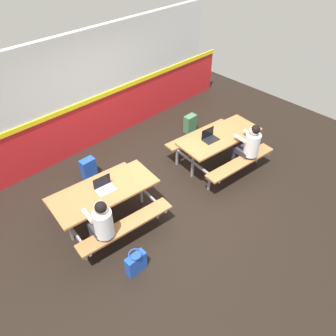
{
  "coord_description": "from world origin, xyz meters",
  "views": [
    {
      "loc": [
        -3.4,
        -3.48,
        4.65
      ],
      "look_at": [
        0.0,
        0.03,
        0.55
      ],
      "focal_mm": 35.56,
      "sensor_mm": 36.0,
      "label": 1
    }
  ],
  "objects_px": {
    "student_nearer": "(101,222)",
    "laptop_dark": "(210,137)",
    "backpack_dark": "(190,124)",
    "picnic_table_left": "(106,198)",
    "satchel_spare": "(88,168)",
    "student_further": "(249,145)",
    "picnic_table_right": "(219,142)",
    "laptop_silver": "(104,187)",
    "tote_bag_bright": "(136,263)"
  },
  "relations": [
    {
      "from": "student_nearer",
      "to": "student_further",
      "type": "xyz_separation_m",
      "value": [
        3.33,
        -0.38,
        0.0
      ]
    },
    {
      "from": "student_nearer",
      "to": "picnic_table_right",
      "type": "bearing_deg",
      "value": 3.61
    },
    {
      "from": "laptop_silver",
      "to": "student_nearer",
      "type": "bearing_deg",
      "value": -130.26
    },
    {
      "from": "student_further",
      "to": "picnic_table_right",
      "type": "bearing_deg",
      "value": 109.28
    },
    {
      "from": "picnic_table_left",
      "to": "student_nearer",
      "type": "height_order",
      "value": "student_nearer"
    },
    {
      "from": "picnic_table_left",
      "to": "satchel_spare",
      "type": "bearing_deg",
      "value": 71.27
    },
    {
      "from": "picnic_table_right",
      "to": "laptop_dark",
      "type": "relative_size",
      "value": 5.49
    },
    {
      "from": "satchel_spare",
      "to": "student_further",
      "type": "bearing_deg",
      "value": -41.37
    },
    {
      "from": "picnic_table_left",
      "to": "backpack_dark",
      "type": "height_order",
      "value": "picnic_table_left"
    },
    {
      "from": "student_nearer",
      "to": "laptop_dark",
      "type": "distance_m",
      "value": 2.88
    },
    {
      "from": "student_nearer",
      "to": "student_further",
      "type": "relative_size",
      "value": 1.0
    },
    {
      "from": "tote_bag_bright",
      "to": "backpack_dark",
      "type": "bearing_deg",
      "value": 31.28
    },
    {
      "from": "student_nearer",
      "to": "backpack_dark",
      "type": "xyz_separation_m",
      "value": [
        3.64,
        1.49,
        -0.49
      ]
    },
    {
      "from": "picnic_table_right",
      "to": "satchel_spare",
      "type": "height_order",
      "value": "picnic_table_right"
    },
    {
      "from": "picnic_table_right",
      "to": "student_further",
      "type": "relative_size",
      "value": 1.56
    },
    {
      "from": "picnic_table_left",
      "to": "laptop_dark",
      "type": "relative_size",
      "value": 5.49
    },
    {
      "from": "satchel_spare",
      "to": "picnic_table_right",
      "type": "bearing_deg",
      "value": -35.1
    },
    {
      "from": "laptop_silver",
      "to": "satchel_spare",
      "type": "distance_m",
      "value": 1.42
    },
    {
      "from": "satchel_spare",
      "to": "laptop_silver",
      "type": "bearing_deg",
      "value": -107.95
    },
    {
      "from": "picnic_table_right",
      "to": "laptop_silver",
      "type": "distance_m",
      "value": 2.7
    },
    {
      "from": "tote_bag_bright",
      "to": "picnic_table_right",
      "type": "bearing_deg",
      "value": 15.61
    },
    {
      "from": "student_nearer",
      "to": "satchel_spare",
      "type": "relative_size",
      "value": 2.74
    },
    {
      "from": "picnic_table_left",
      "to": "student_nearer",
      "type": "xyz_separation_m",
      "value": [
        -0.43,
        -0.51,
        0.13
      ]
    },
    {
      "from": "student_nearer",
      "to": "satchel_spare",
      "type": "distance_m",
      "value": 2.05
    },
    {
      "from": "picnic_table_right",
      "to": "student_nearer",
      "type": "xyz_separation_m",
      "value": [
        -3.13,
        -0.2,
        0.13
      ]
    },
    {
      "from": "picnic_table_right",
      "to": "tote_bag_bright",
      "type": "xyz_separation_m",
      "value": [
        -3.01,
        -0.84,
        -0.38
      ]
    },
    {
      "from": "student_nearer",
      "to": "student_further",
      "type": "distance_m",
      "value": 3.35
    },
    {
      "from": "picnic_table_left",
      "to": "laptop_dark",
      "type": "xyz_separation_m",
      "value": [
        2.44,
        -0.25,
        0.21
      ]
    },
    {
      "from": "picnic_table_left",
      "to": "tote_bag_bright",
      "type": "xyz_separation_m",
      "value": [
        -0.32,
        -1.16,
        -0.38
      ]
    },
    {
      "from": "student_further",
      "to": "laptop_silver",
      "type": "distance_m",
      "value": 3.02
    },
    {
      "from": "laptop_silver",
      "to": "picnic_table_left",
      "type": "bearing_deg",
      "value": -131.49
    },
    {
      "from": "student_further",
      "to": "tote_bag_bright",
      "type": "distance_m",
      "value": 3.27
    },
    {
      "from": "backpack_dark",
      "to": "satchel_spare",
      "type": "relative_size",
      "value": 1.0
    },
    {
      "from": "picnic_table_right",
      "to": "student_further",
      "type": "bearing_deg",
      "value": -70.72
    },
    {
      "from": "laptop_silver",
      "to": "tote_bag_bright",
      "type": "height_order",
      "value": "laptop_silver"
    },
    {
      "from": "laptop_silver",
      "to": "backpack_dark",
      "type": "distance_m",
      "value": 3.36
    },
    {
      "from": "picnic_table_left",
      "to": "picnic_table_right",
      "type": "bearing_deg",
      "value": -6.66
    },
    {
      "from": "laptop_dark",
      "to": "laptop_silver",
      "type": "bearing_deg",
      "value": 173.29
    },
    {
      "from": "student_nearer",
      "to": "tote_bag_bright",
      "type": "distance_m",
      "value": 0.83
    },
    {
      "from": "student_further",
      "to": "laptop_dark",
      "type": "height_order",
      "value": "student_further"
    },
    {
      "from": "student_nearer",
      "to": "satchel_spare",
      "type": "bearing_deg",
      "value": 64.18
    },
    {
      "from": "student_further",
      "to": "laptop_dark",
      "type": "bearing_deg",
      "value": 125.42
    },
    {
      "from": "student_nearer",
      "to": "laptop_dark",
      "type": "height_order",
      "value": "student_nearer"
    },
    {
      "from": "student_nearer",
      "to": "laptop_dark",
      "type": "relative_size",
      "value": 3.53
    },
    {
      "from": "backpack_dark",
      "to": "satchel_spare",
      "type": "bearing_deg",
      "value": 173.94
    },
    {
      "from": "laptop_silver",
      "to": "laptop_dark",
      "type": "distance_m",
      "value": 2.43
    },
    {
      "from": "picnic_table_left",
      "to": "picnic_table_right",
      "type": "relative_size",
      "value": 1.0
    },
    {
      "from": "student_further",
      "to": "laptop_dark",
      "type": "xyz_separation_m",
      "value": [
        -0.46,
        0.65,
        0.08
      ]
    },
    {
      "from": "student_nearer",
      "to": "backpack_dark",
      "type": "bearing_deg",
      "value": 22.34
    },
    {
      "from": "satchel_spare",
      "to": "picnic_table_left",
      "type": "bearing_deg",
      "value": -108.73
    }
  ]
}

